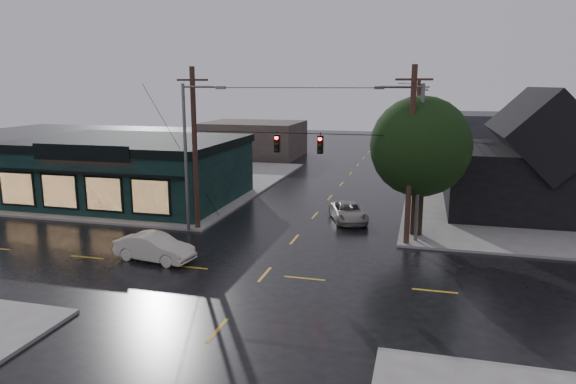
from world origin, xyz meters
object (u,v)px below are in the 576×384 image
(corner_tree, at_px, (420,147))
(utility_pole_nw, at_px, (198,229))
(utility_pole_ne, at_px, (406,245))
(sedan_cream, at_px, (155,247))
(suv_silver, at_px, (348,212))

(corner_tree, bearing_deg, utility_pole_nw, -171.65)
(corner_tree, height_order, utility_pole_nw, corner_tree)
(utility_pole_ne, bearing_deg, utility_pole_nw, 180.00)
(corner_tree, height_order, sedan_cream, corner_tree)
(utility_pole_nw, relative_size, utility_pole_ne, 1.00)
(corner_tree, bearing_deg, suv_silver, 150.53)
(sedan_cream, bearing_deg, utility_pole_nw, 11.33)
(utility_pole_nw, bearing_deg, suv_silver, 26.77)
(utility_pole_nw, distance_m, sedan_cream, 6.05)
(corner_tree, relative_size, suv_silver, 1.86)
(corner_tree, bearing_deg, sedan_cream, -148.85)
(corner_tree, relative_size, utility_pole_ne, 0.82)
(sedan_cream, relative_size, suv_silver, 0.96)
(corner_tree, xyz_separation_m, utility_pole_ne, (-0.50, -1.98, -5.48))
(utility_pole_ne, distance_m, suv_silver, 6.09)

